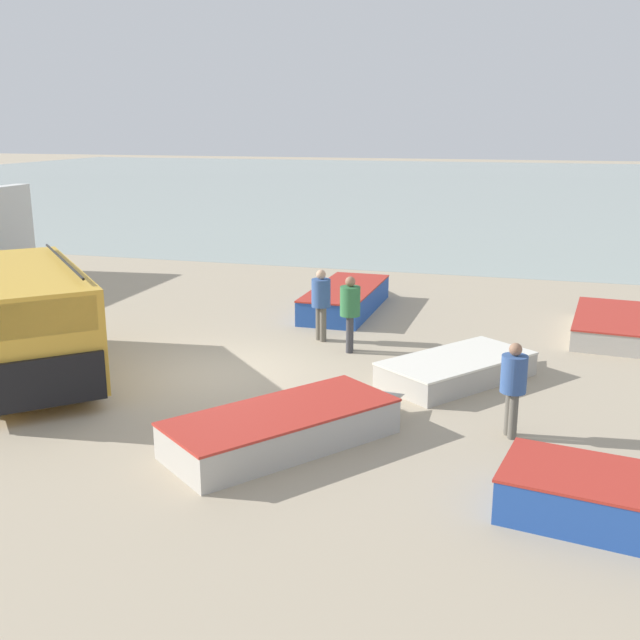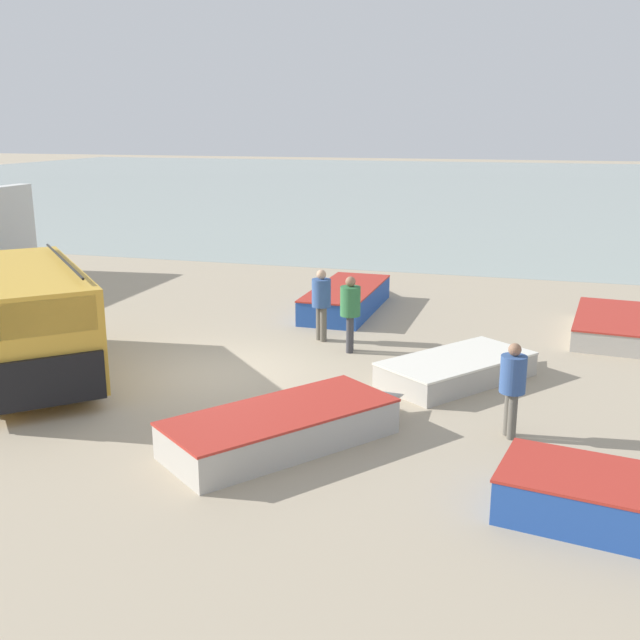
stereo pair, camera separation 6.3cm
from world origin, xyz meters
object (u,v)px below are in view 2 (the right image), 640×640
object	(u,v)px
fisherman_0	(513,382)
parked_van	(24,318)
fishing_rowboat_2	(27,292)
fisherman_3	(321,299)
fishing_rowboat_3	(460,368)
fishing_rowboat_4	(288,426)
fishing_rowboat_0	(348,298)
fishing_rowboat_1	(612,324)
fisherman_2	(350,307)

from	to	relation	value
fisherman_0	parked_van	bearing A→B (deg)	-26.91
fishing_rowboat_2	fisherman_3	bearing A→B (deg)	51.62
fishing_rowboat_3	fisherman_0	bearing A→B (deg)	-120.59
fishing_rowboat_2	fishing_rowboat_4	xyz separation A→B (m)	(10.48, -7.32, 0.01)
fisherman_3	fishing_rowboat_3	bearing A→B (deg)	-80.62
fishing_rowboat_0	fisherman_3	distance (m)	3.26
fishing_rowboat_1	fisherman_0	size ratio (longest dim) A/B	2.74
fishing_rowboat_3	fisherman_3	size ratio (longest dim) A/B	2.13
fishing_rowboat_2	fishing_rowboat_0	bearing A→B (deg)	71.14
parked_van	fisherman_2	distance (m)	6.90
parked_van	fisherman_0	bearing A→B (deg)	44.19
fishing_rowboat_0	fishing_rowboat_2	xyz separation A→B (m)	(-9.19, -1.76, -0.04)
fishing_rowboat_2	fisherman_2	bearing A→B (deg)	48.60
fishing_rowboat_1	fishing_rowboat_4	world-z (taller)	fishing_rowboat_4
parked_van	fisherman_2	world-z (taller)	parked_van
parked_van	fishing_rowboat_2	bearing A→B (deg)	173.76
fishing_rowboat_3	fishing_rowboat_4	distance (m)	4.58
parked_van	fishing_rowboat_3	xyz separation A→B (m)	(8.53, 2.27, -1.00)
fishing_rowboat_2	fisherman_3	xyz separation A→B (m)	(9.34, -1.42, 0.74)
fishing_rowboat_4	fishing_rowboat_3	bearing A→B (deg)	6.39
fishing_rowboat_1	fishing_rowboat_2	distance (m)	16.12
fishing_rowboat_2	fishing_rowboat_3	world-z (taller)	fishing_rowboat_2
fishing_rowboat_1	fishing_rowboat_4	xyz separation A→B (m)	(-5.61, -8.36, 0.04)
fishing_rowboat_4	fisherman_2	bearing A→B (deg)	40.30
parked_van	fishing_rowboat_0	bearing A→B (deg)	103.18
parked_van	fishing_rowboat_3	size ratio (longest dim) A/B	1.46
fisherman_0	fisherman_2	bearing A→B (deg)	-71.28
fishing_rowboat_2	fisherman_2	distance (m)	10.46
fishing_rowboat_3	fisherman_3	xyz separation A→B (m)	(-3.50, 1.97, 0.79)
fishing_rowboat_2	fisherman_0	world-z (taller)	fisherman_0
fishing_rowboat_0	fisherman_0	distance (m)	9.17
fisherman_2	fisherman_3	xyz separation A→B (m)	(-0.88, 0.69, -0.01)
fishing_rowboat_3	fisherman_2	world-z (taller)	fisherman_2
fishing_rowboat_2	fishing_rowboat_4	bearing A→B (deg)	25.38
fishing_rowboat_4	fishing_rowboat_1	bearing A→B (deg)	3.59
fishing_rowboat_0	fishing_rowboat_1	xyz separation A→B (m)	(6.89, -0.72, -0.07)
fishing_rowboat_2	fishing_rowboat_4	distance (m)	12.78
fisherman_0	fisherman_2	xyz separation A→B (m)	(-3.72, 3.94, 0.08)
fishing_rowboat_1	fisherman_2	bearing A→B (deg)	124.16
parked_van	fisherman_3	xyz separation A→B (m)	(5.03, 4.24, -0.21)
fisherman_3	parked_van	bearing A→B (deg)	168.85
parked_van	fisherman_0	size ratio (longest dim) A/B	3.32
fishing_rowboat_1	fisherman_0	xyz separation A→B (m)	(-2.15, -7.10, 0.71)
fishing_rowboat_3	fishing_rowboat_1	bearing A→B (deg)	0.92
fishing_rowboat_0	fisherman_3	world-z (taller)	fisherman_3
parked_van	fishing_rowboat_4	bearing A→B (deg)	31.54
fishing_rowboat_0	fisherman_3	bearing A→B (deg)	-176.43
fishing_rowboat_3	fisherman_2	size ratio (longest dim) A/B	2.11
fisherman_3	fishing_rowboat_2	bearing A→B (deg)	120.04
fisherman_3	fisherman_2	bearing A→B (deg)	-89.47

